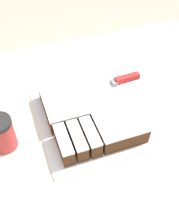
# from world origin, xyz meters

# --- Properties ---
(countertop) EXTENTS (1.40, 1.10, 0.89)m
(countertop) POSITION_xyz_m (0.00, 0.00, 0.45)
(countertop) COLOR beige
(countertop) RESTS_ON ground_plane
(cake_board) EXTENTS (0.35, 0.38, 0.01)m
(cake_board) POSITION_xyz_m (-0.00, 0.05, 0.90)
(cake_board) COLOR silver
(cake_board) RESTS_ON countertop
(cake) EXTENTS (0.28, 0.32, 0.06)m
(cake) POSITION_xyz_m (0.00, 0.06, 0.93)
(cake) COLOR #472814
(cake) RESTS_ON cake_board
(knife) EXTENTS (0.32, 0.04, 0.02)m
(knife) POSITION_xyz_m (0.12, 0.12, 0.97)
(knife) COLOR silver
(knife) RESTS_ON cake
(coffee_cup) EXTENTS (0.08, 0.08, 0.11)m
(coffee_cup) POSITION_xyz_m (-0.29, 0.04, 0.95)
(coffee_cup) COLOR #B23333
(coffee_cup) RESTS_ON countertop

